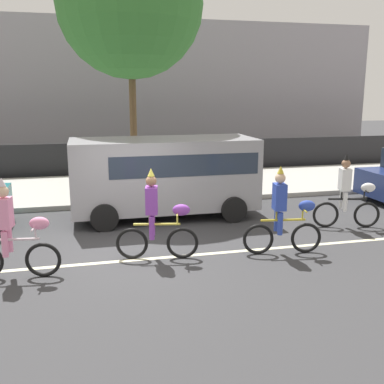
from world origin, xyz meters
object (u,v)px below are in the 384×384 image
at_px(parade_cyclist_zebra, 348,196).
at_px(parked_van_grey, 167,171).
at_px(parade_cyclist_pink, 13,235).
at_px(parade_cyclist_cobalt, 284,216).
at_px(parade_cyclist_purple, 158,220).

relative_size(parade_cyclist_zebra, parked_van_grey, 0.38).
xyz_separation_m(parade_cyclist_pink, parade_cyclist_zebra, (7.83, 1.43, 0.00)).
bearing_deg(parade_cyclist_cobalt, parked_van_grey, 118.05).
distance_m(parade_cyclist_purple, parade_cyclist_zebra, 5.19).
relative_size(parade_cyclist_pink, parade_cyclist_purple, 1.00).
height_order(parade_cyclist_pink, parade_cyclist_purple, same).
height_order(parade_cyclist_pink, parade_cyclist_cobalt, same).
bearing_deg(parade_cyclist_purple, parked_van_grey, 76.36).
bearing_deg(parked_van_grey, parade_cyclist_cobalt, -61.95).
distance_m(parade_cyclist_cobalt, parked_van_grey, 4.03).
height_order(parade_cyclist_purple, parade_cyclist_cobalt, same).
distance_m(parade_cyclist_pink, parade_cyclist_zebra, 7.96).
bearing_deg(parade_cyclist_pink, parade_cyclist_zebra, 10.38).
height_order(parade_cyclist_zebra, parked_van_grey, parked_van_grey).
distance_m(parade_cyclist_purple, parade_cyclist_cobalt, 2.68).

